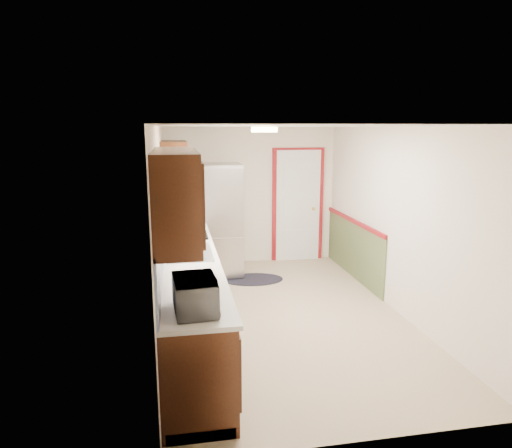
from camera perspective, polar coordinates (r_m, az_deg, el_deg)
name	(u,v)px	position (r m, az deg, el deg)	size (l,w,h in m)	color
room_shell	(284,224)	(5.69, 3.57, -0.04)	(3.20, 5.20, 2.52)	tan
kitchen_run	(186,266)	(5.35, -8.74, -5.26)	(0.63, 4.00, 2.20)	#33170B
back_wall_trim	(309,214)	(8.10, 6.67, 1.23)	(1.12, 2.30, 2.08)	maroon
ceiling_fixture	(264,129)	(5.31, 1.05, 11.73)	(0.30, 0.30, 0.06)	#FFD88C
microwave	(195,291)	(3.68, -7.58, -8.33)	(0.49, 0.27, 0.33)	white
refrigerator	(218,220)	(7.46, -4.71, 0.53)	(0.79, 0.78, 1.82)	#B7B7BC
rug	(253,279)	(7.35, -0.37, -6.93)	(0.96, 0.62, 0.01)	black
cooktop	(187,234)	(6.32, -8.64, -1.27)	(0.54, 0.65, 0.02)	black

